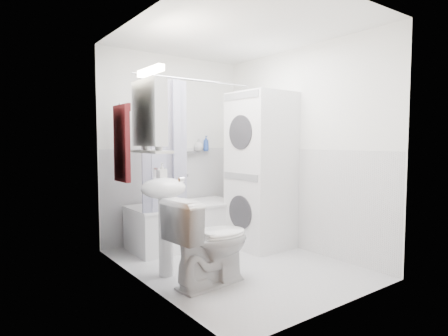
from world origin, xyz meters
TOP-DOWN VIEW (x-y plane):
  - floor at (0.00, 0.00)m, footprint 2.60×2.60m
  - room_walls at (0.00, 0.00)m, footprint 2.60×2.60m
  - wainscot at (0.00, 0.29)m, footprint 1.98×2.58m
  - door at (-0.95, -0.55)m, footprint 0.05×2.00m
  - bathtub at (-0.06, 0.92)m, footprint 1.37×0.65m
  - tub_spout at (0.14, 1.25)m, footprint 0.04×0.12m
  - curtain_rod at (-0.06, 0.66)m, footprint 1.55×0.02m
  - shower_curtain at (-0.46, 0.66)m, footprint 0.55×0.02m
  - sink at (-0.75, 0.12)m, footprint 0.44×0.37m
  - medicine_cabinet at (-0.90, 0.10)m, footprint 0.13×0.50m
  - shelf at (-0.89, 0.10)m, footprint 0.18×0.54m
  - shower_caddy at (0.19, 1.24)m, footprint 0.22×0.06m
  - towel at (-0.94, 0.70)m, footprint 0.07×0.34m
  - washer_dryer at (0.68, 0.33)m, footprint 0.69×0.68m
  - toilet at (-0.52, -0.31)m, footprint 0.84×0.52m
  - soap_pump at (-0.71, 0.25)m, footprint 0.08×0.17m
  - shelf_bottle at (-0.89, -0.05)m, footprint 0.07×0.18m
  - shelf_cup at (-0.89, 0.22)m, footprint 0.10×0.09m
  - shampoo_a at (0.35, 1.24)m, footprint 0.13×0.17m
  - shampoo_b at (0.47, 1.24)m, footprint 0.08×0.21m

SIDE VIEW (x-z plane):
  - floor at x=0.00m, z-range 0.00..0.00m
  - bathtub at x=-0.06m, z-range 0.03..0.55m
  - toilet at x=-0.52m, z-range 0.00..0.79m
  - wainscot at x=0.00m, z-range -0.69..1.89m
  - sink at x=-0.75m, z-range 0.18..1.22m
  - tub_spout at x=0.14m, z-range 0.83..0.86m
  - washer_dryer at x=0.68m, z-range 0.00..1.88m
  - soap_pump at x=-0.71m, z-range 0.91..0.99m
  - door at x=-0.95m, z-range 0.00..2.00m
  - shower_caddy at x=0.19m, z-range 1.14..1.16m
  - shelf at x=-0.89m, z-range 1.19..1.21m
  - shampoo_b at x=0.47m, z-range 1.16..1.24m
  - shampoo_a at x=0.35m, z-range 1.16..1.29m
  - shelf_bottle at x=-0.89m, z-range 1.21..1.28m
  - shower_curtain at x=-0.46m, z-range 0.52..1.98m
  - shelf_cup at x=-0.89m, z-range 1.21..1.31m
  - towel at x=-0.94m, z-range 0.88..1.70m
  - room_walls at x=0.00m, z-range 0.19..2.79m
  - medicine_cabinet at x=-0.90m, z-range 1.21..1.92m
  - curtain_rod at x=-0.06m, z-range 1.99..2.01m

